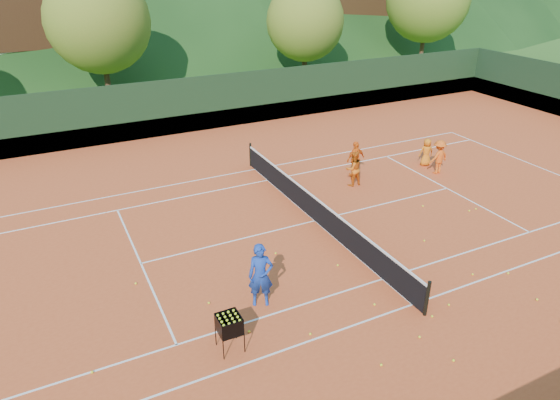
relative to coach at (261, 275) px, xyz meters
name	(u,v)px	position (x,y,z in m)	size (l,w,h in m)	color
ground	(315,221)	(3.79, 3.54, -0.97)	(400.00, 400.00, 0.00)	#2D551A
clay_court	(315,221)	(3.79, 3.54, -0.96)	(40.00, 24.00, 0.02)	#C3471F
coach	(261,275)	(0.00, 0.00, 0.00)	(0.69, 0.45, 1.90)	#18399F
student_a	(353,169)	(6.82, 5.61, -0.20)	(0.73, 0.57, 1.50)	orange
student_b	(356,159)	(7.45, 6.39, -0.15)	(0.94, 0.39, 1.60)	orange
student_c	(426,152)	(11.09, 5.96, -0.30)	(0.64, 0.41, 1.30)	orange
student_d	(439,157)	(10.95, 5.02, -0.18)	(1.00, 0.57, 1.54)	#F15C15
tennis_ball_2	(476,209)	(9.80, 1.56, -0.91)	(0.07, 0.07, 0.07)	yellow
tennis_ball_3	(424,241)	(6.41, 0.59, -0.91)	(0.07, 0.07, 0.07)	yellow
tennis_ball_4	(537,300)	(7.09, -3.37, -0.91)	(0.07, 0.07, 0.07)	yellow
tennis_ball_5	(136,284)	(-2.99, 2.48, -0.91)	(0.07, 0.07, 0.07)	yellow
tennis_ball_7	(92,372)	(-4.65, -0.62, -0.91)	(0.07, 0.07, 0.07)	yellow
tennis_ball_8	(473,274)	(6.38, -1.64, -0.91)	(0.07, 0.07, 0.07)	yellow
tennis_ball_9	(209,303)	(-1.34, 0.63, -0.91)	(0.07, 0.07, 0.07)	yellow
tennis_ball_11	(249,331)	(-0.78, -0.97, -0.91)	(0.07, 0.07, 0.07)	yellow
tennis_ball_12	(508,273)	(7.41, -2.08, -0.91)	(0.07, 0.07, 0.07)	yellow
tennis_ball_13	(453,360)	(3.24, -4.11, -0.91)	(0.07, 0.07, 0.07)	yellow
tennis_ball_14	(420,337)	(3.06, -3.10, -0.91)	(0.07, 0.07, 0.07)	yellow
tennis_ball_15	(310,334)	(0.60, -1.76, -0.91)	(0.07, 0.07, 0.07)	yellow
tennis_ball_17	(469,211)	(9.45, 1.56, -0.91)	(0.07, 0.07, 0.07)	yellow
tennis_ball_18	(276,253)	(1.49, 2.13, -0.91)	(0.07, 0.07, 0.07)	yellow
tennis_ball_19	(423,206)	(8.13, 2.65, -0.91)	(0.07, 0.07, 0.07)	yellow
tennis_ball_20	(374,304)	(2.81, -1.50, -0.91)	(0.07, 0.07, 0.07)	yellow
tennis_ball_21	(338,265)	(2.94, 0.63, -0.91)	(0.07, 0.07, 0.07)	yellow
tennis_ball_22	(432,316)	(3.90, -2.61, -0.91)	(0.07, 0.07, 0.07)	yellow
tennis_ball_23	(381,365)	(1.58, -3.45, -0.91)	(0.07, 0.07, 0.07)	yellow
tennis_ball_25	(449,305)	(4.67, -2.44, -0.91)	(0.07, 0.07, 0.07)	yellow
court_lines	(315,221)	(3.79, 3.54, -0.95)	(23.83, 11.03, 0.00)	white
tennis_net	(315,209)	(3.79, 3.54, -0.45)	(0.10, 12.07, 1.10)	black
perimeter_fence	(316,190)	(3.79, 3.54, 0.30)	(40.40, 24.24, 3.00)	black
ball_hopper	(229,325)	(-1.43, -1.29, -0.20)	(0.57, 0.57, 1.00)	black
chalet_mid	(189,1)	(9.79, 37.54, 4.02)	(12.65, 8.82, 11.45)	beige
tree_b	(98,21)	(-0.21, 23.54, 4.23)	(6.40, 6.40, 8.40)	#3C2618
tree_c	(305,22)	(13.79, 22.54, 3.57)	(5.60, 5.60, 7.35)	#3C2718
tree_d	(428,0)	(25.79, 23.54, 4.55)	(6.80, 6.80, 8.93)	#402819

